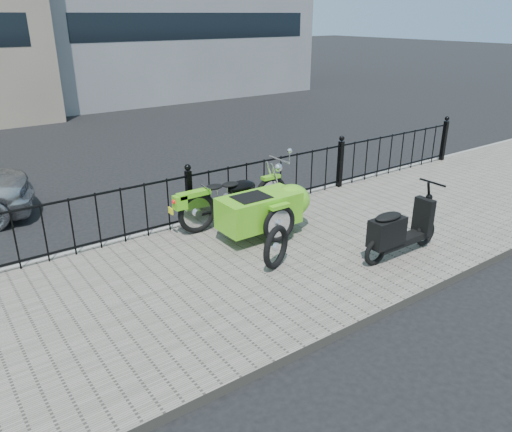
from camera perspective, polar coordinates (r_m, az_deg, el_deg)
ground at (r=7.63m, az=-2.71°, el=-4.96°), size 120.00×120.00×0.00m
sidewalk at (r=7.23m, az=-0.55°, el=-6.01°), size 30.00×3.80×0.12m
curb at (r=8.74m, az=-7.88°, el=-1.06°), size 30.00×0.10×0.12m
iron_fence at (r=8.43m, az=-7.62°, el=1.93°), size 14.11×0.11×1.08m
motorcycle_sidecar at (r=8.07m, az=0.79°, el=1.26°), size 2.28×1.48×0.98m
scooter at (r=7.56m, az=15.91°, el=-1.69°), size 1.54×0.45×1.04m
spare_tire at (r=7.00m, az=2.29°, el=-3.57°), size 0.62×0.34×0.63m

